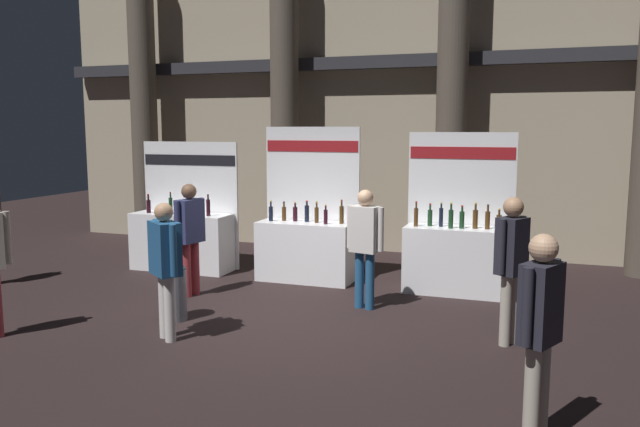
% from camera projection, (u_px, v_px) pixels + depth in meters
% --- Properties ---
extents(ground_plane, '(27.52, 27.52, 0.00)m').
position_uv_depth(ground_plane, '(277.00, 319.00, 8.13)').
color(ground_plane, black).
extents(hall_colonnade, '(13.76, 1.15, 6.73)m').
position_uv_depth(hall_colonnade, '(372.00, 84.00, 12.17)').
color(hall_colonnade, tan).
rests_on(hall_colonnade, ground_plane).
extents(exhibitor_booth_0, '(1.84, 0.73, 2.22)m').
position_uv_depth(exhibitor_booth_0, '(183.00, 236.00, 10.90)').
color(exhibitor_booth_0, white).
rests_on(exhibitor_booth_0, ground_plane).
extents(exhibitor_booth_1, '(1.61, 0.66, 2.47)m').
position_uv_depth(exhibitor_booth_1, '(306.00, 244.00, 10.13)').
color(exhibitor_booth_1, white).
rests_on(exhibitor_booth_1, ground_plane).
extents(exhibitor_booth_2, '(1.60, 0.66, 2.39)m').
position_uv_depth(exhibitor_booth_2, '(457.00, 253.00, 9.35)').
color(exhibitor_booth_2, white).
rests_on(exhibitor_booth_2, ground_plane).
extents(trash_bin, '(0.35, 0.35, 0.69)m').
position_uv_depth(trash_bin, '(173.00, 294.00, 8.05)').
color(trash_bin, slate).
rests_on(trash_bin, ground_plane).
extents(visitor_0, '(0.54, 0.32, 1.64)m').
position_uv_depth(visitor_0, '(365.00, 238.00, 8.47)').
color(visitor_0, navy).
rests_on(visitor_0, ground_plane).
extents(visitor_1, '(0.35, 0.48, 1.66)m').
position_uv_depth(visitor_1, '(540.00, 321.00, 4.83)').
color(visitor_1, '#ADA393').
rests_on(visitor_1, ground_plane).
extents(visitor_3, '(0.32, 0.56, 1.65)m').
position_uv_depth(visitor_3, '(190.00, 230.00, 9.13)').
color(visitor_3, maroon).
rests_on(visitor_3, ground_plane).
extents(visitor_4, '(0.50, 0.46, 1.61)m').
position_uv_depth(visitor_4, '(165.00, 258.00, 7.21)').
color(visitor_4, silver).
rests_on(visitor_4, ground_plane).
extents(visitor_6, '(0.38, 0.42, 1.70)m').
position_uv_depth(visitor_6, '(511.00, 258.00, 7.04)').
color(visitor_6, '#ADA393').
rests_on(visitor_6, ground_plane).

